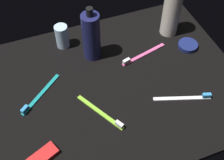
# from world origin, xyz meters

# --- Properties ---
(ground_plane) EXTENTS (0.84, 0.64, 0.01)m
(ground_plane) POSITION_xyz_m (0.00, 0.00, -0.01)
(ground_plane) COLOR black
(lotion_bottle) EXTENTS (0.06, 0.06, 0.20)m
(lotion_bottle) POSITION_xyz_m (0.01, -0.15, 0.09)
(lotion_bottle) COLOR #1C1E4E
(lotion_bottle) RESTS_ON ground_plane
(bodywash_bottle) EXTENTS (0.06, 0.06, 0.20)m
(bodywash_bottle) POSITION_xyz_m (-0.29, -0.17, 0.09)
(bodywash_bottle) COLOR silver
(bodywash_bottle) RESTS_ON ground_plane
(deodorant_stick) EXTENTS (0.05, 0.05, 0.09)m
(deodorant_stick) POSITION_xyz_m (0.10, -0.24, 0.04)
(deodorant_stick) COLOR silver
(deodorant_stick) RESTS_ON ground_plane
(toothbrush_lime) EXTENTS (0.10, 0.16, 0.02)m
(toothbrush_lime) POSITION_xyz_m (0.06, 0.09, 0.01)
(toothbrush_lime) COLOR #8CD133
(toothbrush_lime) RESTS_ON ground_plane
(toothbrush_white) EXTENTS (0.17, 0.07, 0.02)m
(toothbrush_white) POSITION_xyz_m (-0.20, 0.13, 0.01)
(toothbrush_white) COLOR white
(toothbrush_white) RESTS_ON ground_plane
(toothbrush_teal) EXTENTS (0.15, 0.12, 0.02)m
(toothbrush_teal) POSITION_xyz_m (0.23, -0.04, 0.01)
(toothbrush_teal) COLOR teal
(toothbrush_teal) RESTS_ON ground_plane
(toothbrush_pink) EXTENTS (0.18, 0.05, 0.02)m
(toothbrush_pink) POSITION_xyz_m (-0.14, -0.09, 0.01)
(toothbrush_pink) COLOR #E55999
(toothbrush_pink) RESTS_ON ground_plane
(snack_bar_red) EXTENTS (0.11, 0.08, 0.01)m
(snack_bar_red) POSITION_xyz_m (0.27, 0.17, 0.01)
(snack_bar_red) COLOR red
(snack_bar_red) RESTS_ON ground_plane
(cream_tin_left) EXTENTS (0.07, 0.07, 0.02)m
(cream_tin_left) POSITION_xyz_m (-0.32, -0.07, 0.01)
(cream_tin_left) COLOR navy
(cream_tin_left) RESTS_ON ground_plane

